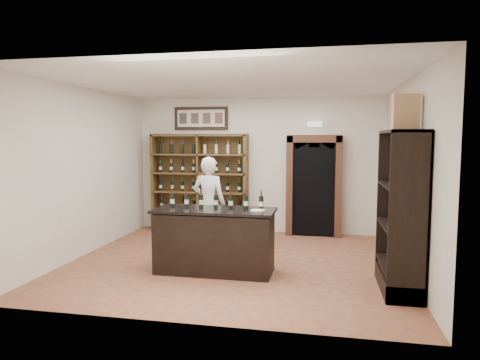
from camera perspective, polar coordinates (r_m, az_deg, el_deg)
name	(u,v)px	position (r m, az deg, el deg)	size (l,w,h in m)	color
floor	(235,262)	(7.40, -0.67, -10.85)	(5.50, 5.50, 0.00)	#98643D
ceiling	(235,83)	(7.16, -0.70, 12.85)	(5.50, 5.50, 0.00)	white
wall_back	(258,165)	(9.58, 2.39, 1.99)	(5.50, 0.04, 3.00)	silver
wall_left	(85,172)	(8.15, -19.97, 1.06)	(0.04, 5.00, 3.00)	silver
wall_right	(409,177)	(7.10, 21.61, 0.40)	(0.04, 5.00, 3.00)	silver
wine_shelf	(200,183)	(9.74, -5.36, -0.33)	(2.20, 0.38, 2.20)	#50391B
framed_picture	(201,118)	(9.83, -5.20, 8.18)	(1.25, 0.04, 0.52)	black
arched_doorway	(314,183)	(9.33, 9.82, -0.41)	(1.17, 0.35, 2.17)	black
emergency_light	(315,124)	(9.38, 9.96, 7.34)	(0.30, 0.10, 0.10)	white
tasting_counter	(215,241)	(6.75, -3.40, -8.12)	(1.88, 0.78, 1.00)	black
counter_bottle_0	(172,200)	(6.93, -9.03, -2.67)	(0.07, 0.07, 0.30)	black
counter_bottle_1	(186,201)	(6.85, -7.15, -2.73)	(0.07, 0.07, 0.30)	black
counter_bottle_2	(201,201)	(6.78, -5.22, -2.80)	(0.07, 0.07, 0.30)	black
counter_bottle_3	(216,201)	(6.72, -3.25, -2.86)	(0.07, 0.07, 0.30)	black
counter_bottle_4	(231,202)	(6.66, -1.25, -2.92)	(0.07, 0.07, 0.30)	black
counter_bottle_5	(246,202)	(6.62, 0.78, -2.98)	(0.07, 0.07, 0.30)	black
counter_bottle_6	(261,203)	(6.58, 2.84, -3.04)	(0.07, 0.07, 0.30)	black
side_cabinet	(402,237)	(6.29, 20.82, -7.06)	(0.48, 1.20, 2.20)	black
shopkeeper	(209,203)	(8.05, -4.15, -3.12)	(0.64, 0.42, 1.76)	silver
plate	(258,211)	(6.44, 2.37, -4.10)	(0.22, 0.22, 0.02)	silver
wine_crate	(406,112)	(6.25, 21.22, 8.45)	(0.35, 0.14, 0.49)	tan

